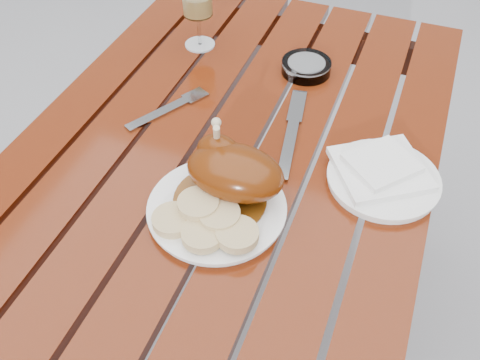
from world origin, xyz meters
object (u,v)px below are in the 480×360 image
Objects in this scene: table at (231,252)px; ashtray at (306,67)px; wine_glass at (198,13)px; side_plate at (383,180)px; dinner_plate at (217,209)px.

ashtray is at bearing 74.32° from table.
table is 0.48m from ashtray.
ashtray is (0.27, -0.02, -0.07)m from wine_glass.
side_plate is 1.83× the size of ashtray.
side_plate reaches higher than dinner_plate.
wine_glass reaches higher than dinner_plate.
dinner_plate reaches higher than table.
wine_glass reaches higher than side_plate.
table is 0.58m from wine_glass.
ashtray is (0.03, 0.46, 0.01)m from dinner_plate.
wine_glass is 0.83× the size of side_plate.
wine_glass is at bearing 176.41° from ashtray.
table is 4.95× the size of dinner_plate.
ashtray reaches higher than dinner_plate.
table is at bearing -105.68° from ashtray.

